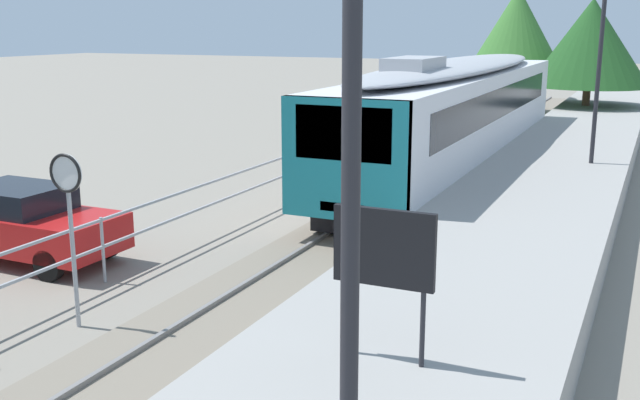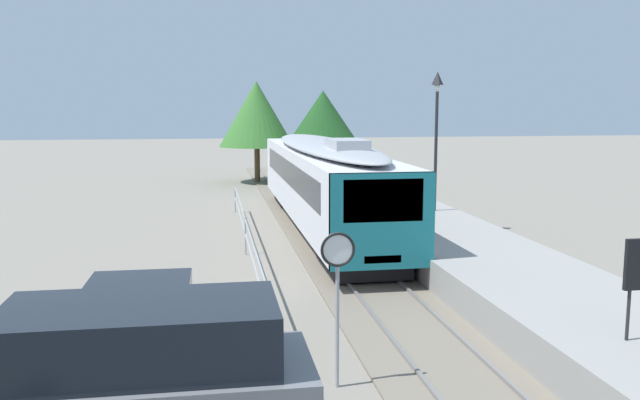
% 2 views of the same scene
% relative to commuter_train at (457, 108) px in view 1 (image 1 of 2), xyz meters
% --- Properties ---
extents(ground_plane, '(160.00, 160.00, 0.00)m').
position_rel_commuter_train_xyz_m(ground_plane, '(-3.00, -2.80, -2.14)').
color(ground_plane, gray).
extents(track_rails, '(3.20, 60.00, 0.14)m').
position_rel_commuter_train_xyz_m(track_rails, '(0.00, -2.80, -2.11)').
color(track_rails, slate).
rests_on(track_rails, ground).
extents(commuter_train, '(2.82, 18.67, 3.74)m').
position_rel_commuter_train_xyz_m(commuter_train, '(0.00, 0.00, 0.00)').
color(commuter_train, silver).
rests_on(commuter_train, track_rails).
extents(station_platform, '(3.90, 60.00, 0.90)m').
position_rel_commuter_train_xyz_m(station_platform, '(3.25, -2.80, -1.69)').
color(station_platform, '#999691').
rests_on(station_platform, ground).
extents(platform_lamp_near_end, '(0.34, 0.34, 5.35)m').
position_rel_commuter_train_xyz_m(platform_lamp_near_end, '(4.21, -19.11, 2.48)').
color(platform_lamp_near_end, '#232328').
rests_on(platform_lamp_near_end, station_platform).
extents(platform_lamp_mid_platform, '(0.34, 0.34, 5.35)m').
position_rel_commuter_train_xyz_m(platform_lamp_mid_platform, '(4.21, -1.21, 2.48)').
color(platform_lamp_mid_platform, '#232328').
rests_on(platform_lamp_mid_platform, station_platform).
extents(platform_notice_board, '(1.20, 0.08, 1.80)m').
position_rel_commuter_train_xyz_m(platform_notice_board, '(3.18, -15.58, 0.04)').
color(platform_notice_board, '#232328').
rests_on(platform_notice_board, station_platform).
extents(speed_limit_sign, '(0.61, 0.10, 2.81)m').
position_rel_commuter_train_xyz_m(speed_limit_sign, '(-2.27, -14.68, -0.02)').
color(speed_limit_sign, '#9EA0A5').
rests_on(speed_limit_sign, ground).
extents(carpark_fence, '(0.06, 36.06, 1.25)m').
position_rel_commuter_train_xyz_m(carpark_fence, '(-3.30, -12.80, -1.24)').
color(carpark_fence, '#9EA0A5').
rests_on(carpark_fence, ground).
extents(parked_hatchback_red, '(4.02, 1.81, 1.53)m').
position_rel_commuter_train_xyz_m(parked_hatchback_red, '(-5.66, -12.38, -1.35)').
color(parked_hatchback_red, red).
rests_on(parked_hatchback_red, ground).
extents(tree_behind_carpark, '(4.87, 4.87, 6.55)m').
position_rel_commuter_train_xyz_m(tree_behind_carpark, '(-1.39, 17.34, 2.30)').
color(tree_behind_carpark, brown).
rests_on(tree_behind_carpark, ground).
extents(tree_behind_station_far, '(5.59, 5.59, 5.90)m').
position_rel_commuter_train_xyz_m(tree_behind_station_far, '(2.52, 14.81, 1.71)').
color(tree_behind_station_far, brown).
rests_on(tree_behind_station_far, ground).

